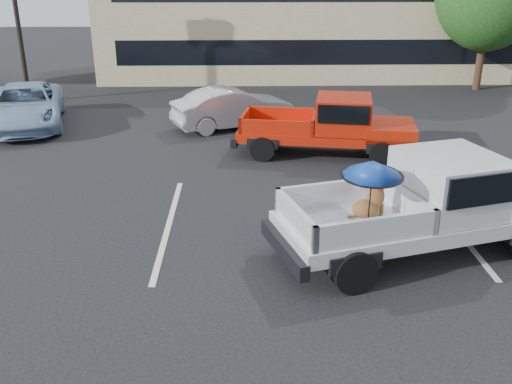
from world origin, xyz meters
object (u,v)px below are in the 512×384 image
(silver_pickup, at_px, (438,199))
(silver_sedan, at_px, (233,108))
(red_pickup, at_px, (337,124))
(blue_suv, at_px, (26,106))

(silver_pickup, relative_size, silver_sedan, 1.49)
(red_pickup, distance_m, blue_suv, 10.59)
(silver_sedan, bearing_deg, red_pickup, -160.54)
(red_pickup, height_order, blue_suv, red_pickup)
(silver_pickup, height_order, silver_sedan, silver_pickup)
(red_pickup, bearing_deg, silver_pickup, -70.83)
(silver_pickup, height_order, red_pickup, silver_pickup)
(silver_pickup, xyz_separation_m, silver_sedan, (-3.94, 9.09, -0.39))
(red_pickup, bearing_deg, blue_suv, 171.17)
(silver_pickup, xyz_separation_m, blue_suv, (-10.94, 9.39, -0.35))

